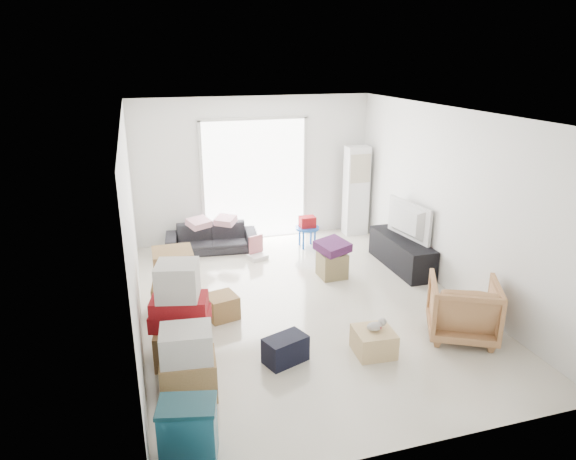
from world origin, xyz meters
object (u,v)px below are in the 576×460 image
(ac_tower, at_px, (356,191))
(armchair, at_px, (463,306))
(storage_bins, at_px, (189,431))
(ottoman, at_px, (332,265))
(wood_crate, at_px, (374,342))
(sofa, at_px, (211,234))
(kids_table, at_px, (307,226))
(television, at_px, (403,234))
(tv_console, at_px, (401,253))

(ac_tower, relative_size, armchair, 2.09)
(armchair, distance_m, storage_bins, 3.72)
(ac_tower, height_order, ottoman, ac_tower)
(ottoman, xyz_separation_m, wood_crate, (-0.34, -2.25, -0.05))
(ac_tower, height_order, sofa, ac_tower)
(kids_table, bearing_deg, ottoman, -92.15)
(ac_tower, relative_size, wood_crate, 3.86)
(television, relative_size, storage_bins, 1.83)
(storage_bins, bearing_deg, tv_console, 40.91)
(sofa, distance_m, wood_crate, 4.18)
(wood_crate, bearing_deg, tv_console, 55.00)
(sofa, distance_m, armchair, 4.68)
(television, distance_m, armchair, 2.27)
(armchair, xyz_separation_m, storage_bins, (-3.54, -1.15, -0.13))
(ottoman, bearing_deg, wood_crate, -98.62)
(storage_bins, bearing_deg, ottoman, 51.68)
(armchair, distance_m, wood_crate, 1.27)
(television, distance_m, wood_crate, 2.82)
(tv_console, height_order, television, television)
(television, bearing_deg, ottoman, 83.10)
(armchair, bearing_deg, wood_crate, 29.92)
(kids_table, bearing_deg, tv_console, -48.61)
(wood_crate, bearing_deg, ac_tower, 69.34)
(sofa, distance_m, ottoman, 2.40)
(ottoman, bearing_deg, ac_tower, 57.02)
(armchair, xyz_separation_m, ottoman, (-0.90, 2.19, -0.21))
(armchair, xyz_separation_m, wood_crate, (-1.24, -0.05, -0.27))
(tv_console, distance_m, storage_bins, 5.16)
(tv_console, xyz_separation_m, armchair, (-0.36, -2.23, 0.16))
(sofa, bearing_deg, ottoman, -39.66)
(ottoman, distance_m, wood_crate, 2.27)
(storage_bins, bearing_deg, ac_tower, 53.51)
(ac_tower, bearing_deg, sofa, -177.02)
(storage_bins, xyz_separation_m, wood_crate, (2.30, 1.10, -0.14))
(armchair, bearing_deg, sofa, -29.10)
(ac_tower, distance_m, ottoman, 2.32)
(armchair, bearing_deg, storage_bins, 45.47)
(sofa, bearing_deg, television, -23.74)
(wood_crate, bearing_deg, ottoman, 81.38)
(television, bearing_deg, kids_table, 32.73)
(television, relative_size, ottoman, 2.58)
(television, xyz_separation_m, armchair, (-0.36, -2.23, -0.16))
(sofa, height_order, kids_table, sofa)
(storage_bins, relative_size, ottoman, 1.41)
(ottoman, bearing_deg, sofa, 134.38)
(television, distance_m, ottoman, 1.31)
(ac_tower, bearing_deg, wood_crate, -110.66)
(kids_table, xyz_separation_m, wood_crate, (-0.39, -3.65, -0.26))
(ac_tower, relative_size, television, 1.65)
(kids_table, bearing_deg, television, -48.61)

